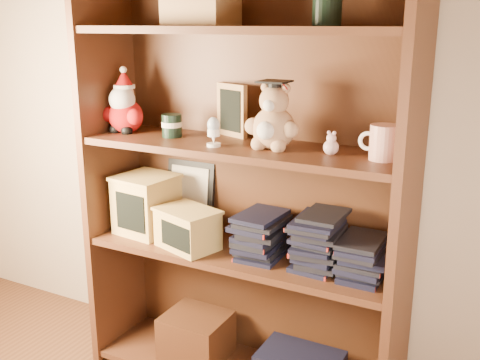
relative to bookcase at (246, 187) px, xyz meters
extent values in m
cube|color=tan|center=(-0.11, 0.14, 0.47)|extent=(3.00, 0.04, 2.50)
cube|color=#4D2816|center=(-0.58, -0.05, 0.02)|extent=(0.03, 0.35, 1.60)
cube|color=#4D2816|center=(0.59, -0.05, 0.02)|extent=(0.03, 0.35, 1.60)
cube|color=#482613|center=(0.00, 0.11, 0.02)|extent=(1.20, 0.02, 1.60)
cube|color=#4D2816|center=(0.00, -0.05, 0.56)|extent=(1.14, 0.33, 0.02)
cube|color=#482613|center=(-0.20, -0.05, -0.64)|extent=(0.25, 0.22, 0.18)
cube|color=#9E7547|center=(-0.15, -0.05, 0.63)|extent=(0.22, 0.18, 0.12)
cylinder|color=black|center=(0.30, -0.05, 0.63)|extent=(0.09, 0.09, 0.11)
cube|color=#4D2816|center=(0.00, -0.05, -0.24)|extent=(1.14, 0.33, 0.02)
cube|color=#4D2816|center=(0.00, -0.05, 0.16)|extent=(1.14, 0.33, 0.02)
sphere|color=#A50F0F|center=(-0.50, -0.05, 0.23)|extent=(0.13, 0.13, 0.13)
sphere|color=#A50F0F|center=(-0.56, -0.07, 0.24)|extent=(0.06, 0.06, 0.06)
sphere|color=#A50F0F|center=(-0.44, -0.07, 0.24)|extent=(0.06, 0.06, 0.06)
sphere|color=black|center=(-0.53, -0.08, 0.18)|extent=(0.04, 0.04, 0.04)
sphere|color=black|center=(-0.47, -0.08, 0.18)|extent=(0.04, 0.04, 0.04)
sphere|color=white|center=(-0.50, -0.07, 0.30)|extent=(0.10, 0.10, 0.10)
sphere|color=#D8B293|center=(-0.50, -0.05, 0.32)|extent=(0.07, 0.07, 0.07)
cone|color=#A50F0F|center=(-0.50, -0.05, 0.38)|extent=(0.08, 0.08, 0.07)
sphere|color=white|center=(-0.50, -0.05, 0.41)|extent=(0.03, 0.03, 0.03)
cylinder|color=white|center=(-0.50, -0.05, 0.35)|extent=(0.08, 0.08, 0.01)
cylinder|color=black|center=(-0.28, -0.05, 0.21)|extent=(0.07, 0.07, 0.08)
cylinder|color=beige|center=(-0.28, -0.05, 0.22)|extent=(0.08, 0.08, 0.02)
cube|color=#9E7547|center=(-0.09, 0.06, 0.27)|extent=(0.15, 0.07, 0.20)
cube|color=black|center=(-0.09, 0.05, 0.27)|extent=(0.11, 0.05, 0.15)
cube|color=#9E7547|center=(-0.09, 0.10, 0.19)|extent=(0.08, 0.08, 0.01)
cylinder|color=white|center=(-0.06, -0.13, 0.18)|extent=(0.05, 0.05, 0.01)
cone|color=white|center=(-0.06, -0.13, 0.20)|extent=(0.02, 0.02, 0.03)
cylinder|color=white|center=(-0.06, -0.13, 0.22)|extent=(0.04, 0.04, 0.02)
ellipsoid|color=#AEC0D3|center=(-0.06, -0.13, 0.25)|extent=(0.04, 0.04, 0.05)
sphere|color=tan|center=(0.13, -0.05, 0.24)|extent=(0.14, 0.14, 0.14)
sphere|color=white|center=(0.13, -0.11, 0.24)|extent=(0.06, 0.06, 0.06)
sphere|color=tan|center=(0.06, -0.07, 0.24)|extent=(0.06, 0.06, 0.06)
sphere|color=tan|center=(0.20, -0.07, 0.24)|extent=(0.06, 0.06, 0.06)
sphere|color=tan|center=(0.09, -0.09, 0.19)|extent=(0.05, 0.05, 0.05)
sphere|color=tan|center=(0.17, -0.09, 0.19)|extent=(0.05, 0.05, 0.05)
sphere|color=tan|center=(0.13, -0.05, 0.33)|extent=(0.10, 0.10, 0.10)
sphere|color=white|center=(0.13, -0.09, 0.32)|extent=(0.04, 0.04, 0.04)
sphere|color=tan|center=(0.09, -0.04, 0.37)|extent=(0.03, 0.03, 0.03)
sphere|color=tan|center=(0.17, -0.04, 0.37)|extent=(0.03, 0.03, 0.03)
cylinder|color=black|center=(0.13, -0.05, 0.38)|extent=(0.05, 0.05, 0.02)
cube|color=black|center=(0.13, -0.05, 0.39)|extent=(0.10, 0.10, 0.01)
cylinder|color=#A50F0F|center=(0.18, -0.07, 0.38)|extent=(0.00, 0.05, 0.03)
sphere|color=#CAA09C|center=(0.33, -0.05, 0.19)|extent=(0.05, 0.05, 0.05)
sphere|color=#CAA09C|center=(0.33, -0.05, 0.22)|extent=(0.03, 0.03, 0.03)
sphere|color=#CAA09C|center=(0.33, -0.05, 0.24)|extent=(0.01, 0.01, 0.01)
sphere|color=#CAA09C|center=(0.34, -0.05, 0.24)|extent=(0.01, 0.01, 0.01)
cylinder|color=silver|center=(0.50, -0.05, 0.23)|extent=(0.09, 0.09, 0.11)
torus|color=white|center=(0.45, -0.05, 0.23)|extent=(0.06, 0.01, 0.06)
cube|color=black|center=(-0.30, 0.09, -0.09)|extent=(0.22, 0.05, 0.27)
cube|color=beige|center=(-0.30, 0.08, -0.09)|extent=(0.17, 0.04, 0.23)
cube|color=tan|center=(-0.42, -0.05, -0.12)|extent=(0.22, 0.22, 0.22)
cube|color=black|center=(-0.42, -0.15, -0.12)|extent=(0.14, 0.02, 0.15)
cube|color=tan|center=(-0.42, -0.05, 0.00)|extent=(0.24, 0.24, 0.01)
cube|color=tan|center=(-0.18, -0.12, -0.16)|extent=(0.25, 0.21, 0.14)
cube|color=black|center=(-0.18, -0.19, -0.16)|extent=(0.16, 0.05, 0.09)
cube|color=tan|center=(-0.18, -0.12, -0.08)|extent=(0.27, 0.22, 0.01)
cube|color=black|center=(0.09, -0.05, -0.22)|extent=(0.14, 0.20, 0.02)
cube|color=black|center=(0.09, -0.05, -0.20)|extent=(0.14, 0.20, 0.02)
cube|color=black|center=(0.09, -0.05, -0.19)|extent=(0.14, 0.20, 0.02)
cube|color=black|center=(0.09, -0.05, -0.17)|extent=(0.14, 0.20, 0.02)
cube|color=black|center=(0.09, -0.05, -0.16)|extent=(0.14, 0.20, 0.02)
cube|color=black|center=(0.09, -0.05, -0.14)|extent=(0.14, 0.20, 0.02)
cube|color=black|center=(0.09, -0.05, -0.12)|extent=(0.14, 0.20, 0.02)
cube|color=black|center=(0.09, -0.05, -0.11)|extent=(0.14, 0.20, 0.02)
cube|color=black|center=(0.09, -0.05, -0.09)|extent=(0.14, 0.20, 0.02)
cube|color=black|center=(0.31, -0.05, -0.22)|extent=(0.14, 0.20, 0.02)
cube|color=black|center=(0.31, -0.05, -0.20)|extent=(0.14, 0.20, 0.02)
cube|color=black|center=(0.31, -0.05, -0.19)|extent=(0.14, 0.20, 0.02)
cube|color=black|center=(0.31, -0.05, -0.17)|extent=(0.14, 0.20, 0.02)
cube|color=black|center=(0.31, -0.05, -0.16)|extent=(0.14, 0.20, 0.02)
cube|color=black|center=(0.31, -0.05, -0.14)|extent=(0.14, 0.20, 0.02)
cube|color=black|center=(0.31, -0.05, -0.12)|extent=(0.14, 0.20, 0.02)
cube|color=black|center=(0.31, -0.05, -0.11)|extent=(0.14, 0.20, 0.02)
cube|color=black|center=(0.31, -0.05, -0.09)|extent=(0.14, 0.20, 0.02)
cube|color=black|center=(0.31, -0.05, -0.08)|extent=(0.14, 0.20, 0.02)
cube|color=black|center=(0.31, -0.05, -0.06)|extent=(0.14, 0.20, 0.02)
cube|color=black|center=(0.31, -0.05, -0.04)|extent=(0.14, 0.20, 0.02)
cube|color=black|center=(0.46, -0.05, -0.22)|extent=(0.14, 0.20, 0.02)
cube|color=black|center=(0.46, -0.05, -0.20)|extent=(0.14, 0.20, 0.02)
cube|color=black|center=(0.46, -0.05, -0.19)|extent=(0.14, 0.20, 0.02)
cube|color=black|center=(0.46, -0.05, -0.17)|extent=(0.14, 0.20, 0.02)
cube|color=black|center=(0.46, -0.05, -0.16)|extent=(0.14, 0.20, 0.02)
cube|color=black|center=(0.46, -0.05, -0.14)|extent=(0.14, 0.20, 0.02)
cube|color=black|center=(0.46, -0.05, -0.12)|extent=(0.14, 0.20, 0.02)
cube|color=black|center=(0.46, -0.05, -0.11)|extent=(0.14, 0.20, 0.02)
camera|label=1|loc=(0.90, -1.75, 0.58)|focal=42.00mm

